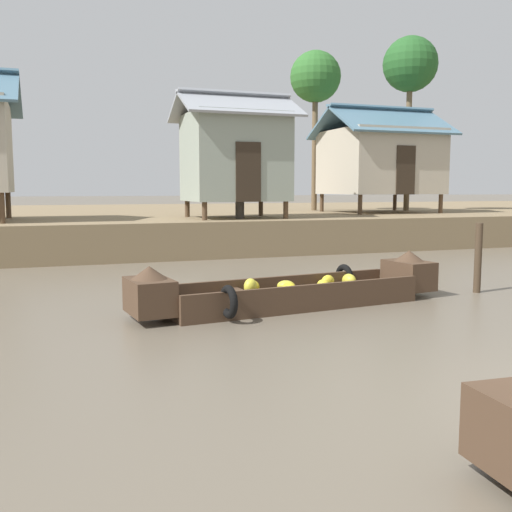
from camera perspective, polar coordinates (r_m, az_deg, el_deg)
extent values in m
plane|color=#665B4C|center=(14.30, -0.06, -1.62)|extent=(300.00, 300.00, 0.00)
cube|color=#7F6B4C|center=(26.62, -9.41, 3.26)|extent=(160.00, 20.00, 1.08)
cube|color=#473323|center=(10.22, 3.64, -4.59)|extent=(4.56, 1.61, 0.12)
cube|color=#473323|center=(10.62, 2.26, -2.90)|extent=(4.45, 0.59, 0.34)
cube|color=#473323|center=(9.75, 5.16, -3.78)|extent=(4.45, 0.59, 0.34)
cube|color=#473323|center=(11.63, 14.58, -1.78)|extent=(0.72, 1.01, 0.54)
cone|color=#473323|center=(11.59, 14.63, 0.03)|extent=(0.62, 0.62, 0.20)
cube|color=#473323|center=(9.18, -10.27, -3.87)|extent=(0.72, 1.01, 0.54)
cone|color=#473323|center=(9.12, -10.32, -1.58)|extent=(0.62, 0.62, 0.20)
cube|color=#473323|center=(9.75, -1.23, -3.65)|extent=(0.31, 1.01, 0.05)
torus|color=black|center=(11.50, 8.55, -2.07)|extent=(0.18, 0.53, 0.52)
torus|color=black|center=(8.95, -2.67, -4.46)|extent=(0.18, 0.53, 0.52)
ellipsoid|color=gold|center=(9.95, 2.93, -2.92)|extent=(0.38, 0.36, 0.19)
ellipsoid|color=yellow|center=(9.69, -0.54, -2.98)|extent=(0.33, 0.33, 0.27)
ellipsoid|color=yellow|center=(10.12, -0.33, -3.03)|extent=(0.32, 0.31, 0.24)
ellipsoid|color=yellow|center=(10.86, 6.98, -2.45)|extent=(0.35, 0.31, 0.23)
ellipsoid|color=gold|center=(11.16, 9.02, -2.40)|extent=(0.28, 0.36, 0.27)
ellipsoid|color=yellow|center=(10.29, 6.52, -2.84)|extent=(0.30, 0.32, 0.21)
ellipsoid|color=yellow|center=(10.76, 10.76, -2.89)|extent=(0.34, 0.30, 0.20)
ellipsoid|color=yellow|center=(9.79, 3.25, -3.22)|extent=(0.28, 0.34, 0.22)
cylinder|color=#4C3826|center=(17.52, -23.43, 4.28)|extent=(0.16, 0.16, 0.84)
cylinder|color=#4C3826|center=(20.64, -22.89, 4.57)|extent=(0.16, 0.16, 0.84)
cylinder|color=#4C3826|center=(17.81, -5.01, 4.36)|extent=(0.16, 0.16, 0.55)
cylinder|color=#4C3826|center=(18.66, 2.90, 4.47)|extent=(0.16, 0.16, 0.55)
cylinder|color=#4C3826|center=(20.02, -6.68, 4.58)|extent=(0.16, 0.16, 0.55)
cylinder|color=#4C3826|center=(20.78, 0.47, 4.69)|extent=(0.16, 0.16, 0.55)
cube|color=gray|center=(19.29, -2.08, 9.50)|extent=(3.05, 2.69, 2.78)
cube|color=#2D2319|center=(17.97, -0.74, 8.15)|extent=(0.80, 0.04, 1.80)
cube|color=#9399A0|center=(18.81, -1.46, 14.62)|extent=(3.75, 1.83, 0.91)
cube|color=#9399A0|center=(20.07, -2.70, 14.10)|extent=(3.75, 1.83, 0.91)
cylinder|color=#4C3826|center=(21.93, 10.06, 4.93)|extent=(0.16, 0.16, 0.73)
cylinder|color=#4C3826|center=(23.88, 17.47, 4.85)|extent=(0.16, 0.16, 0.73)
cylinder|color=#4C3826|center=(24.73, 6.40, 5.16)|extent=(0.16, 0.16, 0.73)
cylinder|color=#4C3826|center=(26.48, 13.31, 5.12)|extent=(0.16, 0.16, 0.73)
cube|color=#B2A893|center=(24.21, 11.93, 8.86)|extent=(3.94, 3.57, 2.51)
cube|color=#2D2319|center=(22.68, 14.33, 8.07)|extent=(0.80, 0.04, 1.80)
cube|color=slate|center=(23.58, 13.19, 12.77)|extent=(4.64, 2.27, 1.23)
cube|color=slate|center=(25.09, 10.93, 12.43)|extent=(4.64, 2.27, 1.23)
cylinder|color=brown|center=(25.98, 5.71, 10.29)|extent=(0.24, 0.24, 5.31)
sphere|color=#2D6628|center=(26.36, 5.79, 16.93)|extent=(2.17, 2.17, 2.17)
cylinder|color=brown|center=(26.60, 14.53, 10.56)|extent=(0.24, 0.24, 5.81)
sphere|color=#235623|center=(27.04, 14.74, 17.56)|extent=(2.32, 2.32, 2.32)
cylinder|color=#332D28|center=(18.60, -1.58, 4.78)|extent=(0.28, 0.28, 0.75)
cylinder|color=#B7AD99|center=(18.60, -1.59, 6.86)|extent=(0.34, 0.34, 0.60)
sphere|color=#9E7556|center=(18.60, -1.59, 8.15)|extent=(0.22, 0.22, 0.22)
cone|color=tan|center=(18.61, -1.60, 8.52)|extent=(0.44, 0.44, 0.14)
cylinder|color=#423323|center=(12.29, 20.74, -0.18)|extent=(0.14, 0.14, 1.37)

